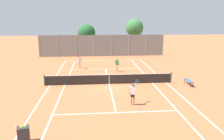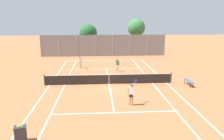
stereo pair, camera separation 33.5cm
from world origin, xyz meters
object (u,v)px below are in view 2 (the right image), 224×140
object	(u,v)px
player_near_side	(131,93)
loose_tennis_ball_0	(92,85)
ball_cart	(20,132)
tree_behind_right	(136,28)
tennis_net	(109,79)
player_far_right	(117,64)
loose_tennis_ball_1	(104,75)
player_far_left	(80,61)
tree_behind_left	(89,33)
courtside_bench	(189,81)
loose_tennis_ball_2	(125,64)

from	to	relation	value
player_near_side	loose_tennis_ball_0	bearing A→B (deg)	121.35
ball_cart	tree_behind_right	world-z (taller)	tree_behind_right
tennis_net	tree_behind_right	xyz separation A→B (m)	(5.91, 19.26, 3.81)
player_near_side	player_far_right	world-z (taller)	player_near_side
tree_behind_right	loose_tennis_ball_1	bearing A→B (deg)	-111.48
player_far_left	tree_behind_left	distance (m)	12.54
tennis_net	tree_behind_right	bearing A→B (deg)	72.95
loose_tennis_ball_0	courtside_bench	xyz separation A→B (m)	(8.91, -0.53, 0.38)
ball_cart	player_far_left	distance (m)	16.50
ball_cart	tree_behind_left	size ratio (longest dim) A/B	0.19
player_near_side	loose_tennis_ball_1	world-z (taller)	player_near_side
player_far_left	tree_behind_right	world-z (taller)	tree_behind_right
loose_tennis_ball_1	loose_tennis_ball_2	xyz separation A→B (m)	(3.07, 5.75, 0.00)
courtside_bench	player_near_side	bearing A→B (deg)	-144.62
player_far_left	loose_tennis_ball_2	bearing A→B (deg)	20.35
tennis_net	tree_behind_left	world-z (taller)	tree_behind_left
player_near_side	courtside_bench	distance (m)	7.37
player_far_left	loose_tennis_ball_2	world-z (taller)	player_far_left
player_far_left	loose_tennis_ball_1	distance (m)	4.63
loose_tennis_ball_0	loose_tennis_ball_1	size ratio (longest dim) A/B	1.00
ball_cart	player_far_left	xyz separation A→B (m)	(1.76, 16.40, 0.39)
courtside_bench	loose_tennis_ball_0	bearing A→B (deg)	176.57
player_far_right	tree_behind_right	size ratio (longest dim) A/B	0.27
player_far_right	loose_tennis_ball_2	world-z (taller)	player_far_right
courtside_bench	tree_behind_left	size ratio (longest dim) A/B	0.30
tennis_net	courtside_bench	bearing A→B (deg)	-7.19
loose_tennis_ball_1	tennis_net	bearing A→B (deg)	-83.56
player_far_right	ball_cart	bearing A→B (deg)	-113.42
loose_tennis_ball_2	tennis_net	bearing A→B (deg)	-106.59
player_far_right	courtside_bench	xyz separation A→B (m)	(6.08, -5.57, -0.50)
tree_behind_right	player_near_side	bearing A→B (deg)	-100.69
tennis_net	tree_behind_left	distance (m)	19.53
tennis_net	loose_tennis_ball_1	bearing A→B (deg)	96.44
player_far_right	tree_behind_left	distance (m)	15.18
player_far_right	loose_tennis_ball_1	distance (m)	2.26
player_far_left	loose_tennis_ball_0	world-z (taller)	player_far_left
tree_behind_left	loose_tennis_ball_1	bearing A→B (deg)	-82.22
loose_tennis_ball_0	loose_tennis_ball_2	xyz separation A→B (m)	(4.32, 9.44, 0.00)
player_near_side	player_far_right	bearing A→B (deg)	90.49
tree_behind_right	player_far_right	bearing A→B (deg)	-107.82
loose_tennis_ball_0	courtside_bench	bearing A→B (deg)	-3.43
loose_tennis_ball_0	tree_behind_left	size ratio (longest dim) A/B	0.01
player_far_left	courtside_bench	xyz separation A→B (m)	(10.46, -7.80, -0.52)
tennis_net	loose_tennis_ball_0	world-z (taller)	tennis_net
loose_tennis_ball_0	tree_behind_left	world-z (taller)	tree_behind_left
tree_behind_right	ball_cart	bearing A→B (deg)	-110.63
courtside_bench	tree_behind_right	bearing A→B (deg)	93.92
loose_tennis_ball_2	tree_behind_right	distance (m)	11.53
loose_tennis_ball_1	tree_behind_right	size ratio (longest dim) A/B	0.01
ball_cart	player_far_left	bearing A→B (deg)	83.87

